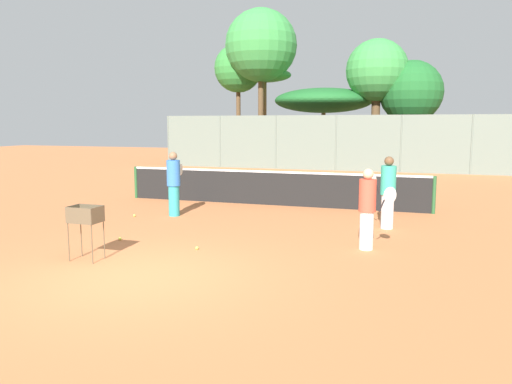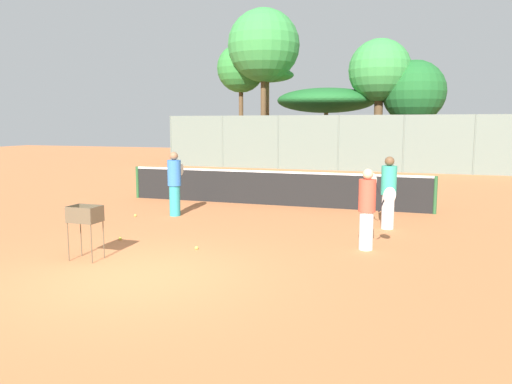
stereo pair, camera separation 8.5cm
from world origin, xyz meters
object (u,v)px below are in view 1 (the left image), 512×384
Objects in this scene: player_yellow_shirt at (174,183)px; parked_car at (305,154)px; player_red_cap at (388,192)px; ball_cart at (86,219)px; player_white_outfit at (368,208)px; tennis_net at (270,187)px.

player_yellow_shirt reaches higher than parked_car.
ball_cart is (-5.08, -4.67, -0.12)m from player_red_cap.
player_white_outfit is 2.23m from player_red_cap.
tennis_net is 5.54× the size of player_red_cap.
player_white_outfit reaches higher than ball_cart.
player_white_outfit is 20.52m from parked_car.
player_red_cap is at bearing 42.60° from ball_cart.
tennis_net is 5.50× the size of player_yellow_shirt.
player_red_cap is at bearing -94.05° from player_yellow_shirt.
player_yellow_shirt is (-1.98, -2.59, 0.35)m from tennis_net.
ball_cart is (0.58, -4.55, -0.12)m from player_yellow_shirt.
player_red_cap is 0.99× the size of player_yellow_shirt.
player_red_cap reaches higher than player_white_outfit.
ball_cart is at bearing -8.03° from player_red_cap.
parked_car is at bearing 92.43° from ball_cart.
player_yellow_shirt is (-5.66, -0.12, 0.01)m from player_red_cap.
ball_cart is (-4.84, -2.46, -0.06)m from player_white_outfit.
player_yellow_shirt is 1.73× the size of ball_cart.
player_red_cap reaches higher than tennis_net.
ball_cart is at bearing -178.04° from player_yellow_shirt.
player_red_cap is at bearing 115.91° from player_white_outfit.
ball_cart is at bearing -120.96° from player_white_outfit.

